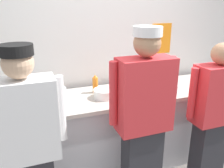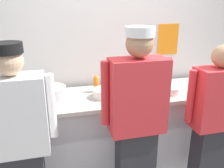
% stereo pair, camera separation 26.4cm
% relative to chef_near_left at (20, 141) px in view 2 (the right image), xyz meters
% --- Properties ---
extents(wall_back, '(5.06, 0.11, 3.00)m').
position_rel_chef_near_left_xyz_m(wall_back, '(0.99, 1.16, 0.61)').
color(wall_back, silver).
rests_on(wall_back, ground).
extents(prep_counter, '(3.22, 0.72, 0.94)m').
position_rel_chef_near_left_xyz_m(prep_counter, '(0.98, 0.67, -0.42)').
color(prep_counter, silver).
rests_on(prep_counter, ground).
extents(chef_near_left, '(0.60, 0.24, 1.66)m').
position_rel_chef_near_left_xyz_m(chef_near_left, '(0.00, 0.00, 0.00)').
color(chef_near_left, '#2D2D33').
rests_on(chef_near_left, ground).
extents(chef_center, '(0.63, 0.24, 1.75)m').
position_rel_chef_near_left_xyz_m(chef_center, '(0.99, 0.02, 0.05)').
color(chef_center, '#2D2D33').
rests_on(chef_center, ground).
extents(chef_far_right, '(0.58, 0.24, 1.57)m').
position_rel_chef_near_left_xyz_m(chef_far_right, '(1.79, 0.02, -0.06)').
color(chef_far_right, '#2D2D33').
rests_on(chef_far_right, ground).
extents(plate_stack_front, '(0.24, 0.24, 0.10)m').
position_rel_chef_near_left_xyz_m(plate_stack_front, '(0.82, 0.61, 0.10)').
color(plate_stack_front, white).
rests_on(plate_stack_front, prep_counter).
extents(plate_stack_rear, '(0.22, 0.22, 0.08)m').
position_rel_chef_near_left_xyz_m(plate_stack_rear, '(1.58, 0.53, 0.09)').
color(plate_stack_rear, white).
rests_on(plate_stack_rear, prep_counter).
extents(mixing_bowl_steel, '(0.34, 0.34, 0.13)m').
position_rel_chef_near_left_xyz_m(mixing_bowl_steel, '(0.25, 0.72, 0.11)').
color(mixing_bowl_steel, '#B7BABF').
rests_on(mixing_bowl_steel, prep_counter).
extents(sheet_tray, '(0.51, 0.37, 0.02)m').
position_rel_chef_near_left_xyz_m(sheet_tray, '(1.22, 0.68, 0.06)').
color(sheet_tray, '#B7BABF').
rests_on(sheet_tray, prep_counter).
extents(squeeze_bottle_primary, '(0.06, 0.06, 0.21)m').
position_rel_chef_near_left_xyz_m(squeeze_bottle_primary, '(0.11, 0.46, 0.15)').
color(squeeze_bottle_primary, '#56A333').
rests_on(squeeze_bottle_primary, prep_counter).
extents(squeeze_bottle_secondary, '(0.06, 0.06, 0.21)m').
position_rel_chef_near_left_xyz_m(squeeze_bottle_secondary, '(0.77, 0.80, 0.15)').
color(squeeze_bottle_secondary, orange).
rests_on(squeeze_bottle_secondary, prep_counter).
extents(ramekin_red_sauce, '(0.09, 0.09, 0.04)m').
position_rel_chef_near_left_xyz_m(ramekin_red_sauce, '(-0.14, 0.77, 0.07)').
color(ramekin_red_sauce, white).
rests_on(ramekin_red_sauce, prep_counter).
extents(ramekin_orange_sauce, '(0.08, 0.08, 0.05)m').
position_rel_chef_near_left_xyz_m(ramekin_orange_sauce, '(2.11, 0.63, 0.07)').
color(ramekin_orange_sauce, white).
rests_on(ramekin_orange_sauce, prep_counter).
extents(ramekin_green_sauce, '(0.10, 0.10, 0.05)m').
position_rel_chef_near_left_xyz_m(ramekin_green_sauce, '(-0.21, 0.57, 0.07)').
color(ramekin_green_sauce, white).
rests_on(ramekin_green_sauce, prep_counter).
extents(deli_cup, '(0.09, 0.09, 0.11)m').
position_rel_chef_near_left_xyz_m(deli_cup, '(1.65, 0.84, 0.10)').
color(deli_cup, white).
rests_on(deli_cup, prep_counter).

